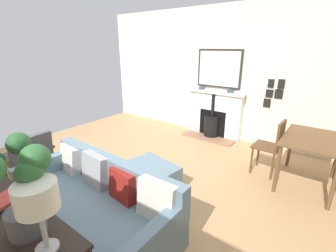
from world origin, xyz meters
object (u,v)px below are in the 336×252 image
(ottoman, at_px, (151,175))
(table_lamp_far_end, at_px, (37,200))
(sofa, at_px, (96,203))
(console_table, at_px, (11,220))
(book_stack, at_px, (3,202))
(mantel_bowl_near, at_px, (202,88))
(dining_chair_near_fireplace, at_px, (273,143))
(dining_table, at_px, (313,145))
(armchair_accent, at_px, (28,153))
(mantel_bowl_far, at_px, (230,91))
(fireplace, at_px, (214,117))
(potted_plant, at_px, (19,180))

(ottoman, relative_size, table_lamp_far_end, 1.67)
(sofa, xyz_separation_m, console_table, (0.77, -0.00, 0.32))
(ottoman, relative_size, console_table, 0.50)
(book_stack, bearing_deg, mantel_bowl_near, -173.08)
(ottoman, height_order, console_table, console_table)
(book_stack, relative_size, dining_chair_near_fireplace, 0.32)
(sofa, bearing_deg, ottoman, -178.45)
(console_table, relative_size, table_lamp_far_end, 3.37)
(table_lamp_far_end, bearing_deg, dining_chair_near_fireplace, 168.84)
(dining_table, bearing_deg, mantel_bowl_near, -113.57)
(table_lamp_far_end, bearing_deg, armchair_accent, -109.72)
(mantel_bowl_far, bearing_deg, console_table, -0.86)
(mantel_bowl_near, height_order, book_stack, mantel_bowl_near)
(fireplace, relative_size, console_table, 0.82)
(book_stack, xyz_separation_m, dining_chair_near_fireplace, (-3.17, 1.34, -0.25))
(console_table, bearing_deg, armchair_accent, -115.70)
(armchair_accent, relative_size, dining_table, 0.71)
(mantel_bowl_near, height_order, dining_table, mantel_bowl_near)
(fireplace, relative_size, potted_plant, 1.90)
(sofa, height_order, table_lamp_far_end, table_lamp_far_end)
(mantel_bowl_near, height_order, dining_chair_near_fireplace, mantel_bowl_near)
(mantel_bowl_far, xyz_separation_m, ottoman, (2.50, -0.09, -0.83))
(mantel_bowl_near, bearing_deg, mantel_bowl_far, 90.00)
(mantel_bowl_far, bearing_deg, ottoman, -1.96)
(sofa, xyz_separation_m, armchair_accent, (-0.08, -1.77, 0.07))
(fireplace, bearing_deg, book_stack, 2.19)
(ottoman, bearing_deg, fireplace, -174.37)
(book_stack, bearing_deg, ottoman, 177.13)
(mantel_bowl_near, distance_m, armchair_accent, 3.61)
(fireplace, bearing_deg, mantel_bowl_far, 92.17)
(ottoman, distance_m, potted_plant, 1.99)
(book_stack, distance_m, dining_chair_near_fireplace, 3.45)
(sofa, bearing_deg, dining_table, 144.17)
(armchair_accent, bearing_deg, sofa, 87.52)
(fireplace, height_order, potted_plant, potted_plant)
(mantel_bowl_far, relative_size, sofa, 0.07)
(sofa, distance_m, ottoman, 0.94)
(sofa, height_order, armchair_accent, sofa)
(potted_plant, bearing_deg, book_stack, -90.49)
(mantel_bowl_near, relative_size, armchair_accent, 0.20)
(console_table, xyz_separation_m, dining_chair_near_fireplace, (-3.18, 1.23, -0.13))
(fireplace, bearing_deg, console_table, 3.65)
(dining_chair_near_fireplace, bearing_deg, table_lamp_far_end, -11.16)
(sofa, xyz_separation_m, table_lamp_far_end, (0.77, 0.60, 0.78))
(fireplace, distance_m, ottoman, 2.51)
(armchair_accent, distance_m, book_stack, 1.89)
(mantel_bowl_near, relative_size, dining_table, 0.14)
(mantel_bowl_far, bearing_deg, dining_table, 58.49)
(armchair_accent, height_order, console_table, console_table)
(potted_plant, xyz_separation_m, book_stack, (-0.00, -0.50, -0.39))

